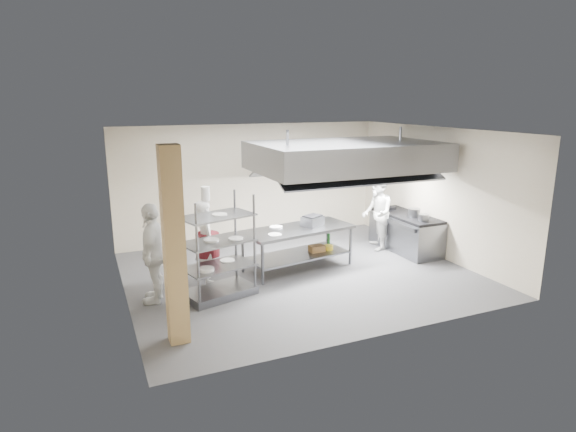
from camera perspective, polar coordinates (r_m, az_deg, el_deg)
name	(u,v)px	position (r m, az deg, el deg)	size (l,w,h in m)	color
floor	(299,274)	(10.29, 1.35, -6.86)	(7.00, 7.00, 0.00)	#3C3C3F
ceiling	(300,131)	(9.65, 1.45, 10.06)	(7.00, 7.00, 0.00)	silver
wall_back	(252,182)	(12.60, -4.32, 4.01)	(7.00, 7.00, 0.00)	#BEB097
wall_left	(120,222)	(9.01, -19.27, -0.63)	(6.00, 6.00, 0.00)	#BEB097
wall_right	(436,192)	(11.73, 17.14, 2.72)	(6.00, 6.00, 0.00)	#BEB097
column	(174,247)	(7.25, -13.35, -3.61)	(0.30, 0.30, 3.00)	tan
exhaust_hood	(346,156)	(10.66, 6.93, 7.07)	(4.00, 2.50, 0.60)	slate
hood_strip_a	(309,173)	(10.28, 2.51, 5.12)	(1.60, 0.12, 0.04)	white
hood_strip_b	(380,168)	(11.17, 10.90, 5.57)	(1.60, 0.12, 0.04)	white
wall_shelf	(316,179)	(13.14, 3.37, 4.43)	(1.50, 0.28, 0.04)	slate
island	(298,248)	(10.48, 1.17, -3.83)	(2.42, 1.01, 0.91)	gray
island_worktop	(298,229)	(10.36, 1.19, -1.59)	(2.42, 1.01, 0.06)	slate
island_undershelf	(298,255)	(10.53, 1.17, -4.64)	(2.22, 0.91, 0.04)	slate
pass_rack	(218,247)	(8.96, -8.30, -3.66)	(1.28, 0.75, 1.92)	gray
cooking_range	(405,233)	(12.09, 13.74, -2.01)	(0.80, 2.00, 0.84)	slate
range_top	(406,215)	(11.98, 13.86, 0.07)	(0.78, 1.96, 0.06)	black
chef_head	(206,241)	(9.76, -9.75, -2.98)	(0.61, 0.40, 1.69)	silver
chef_line	(377,214)	(11.90, 10.49, 0.29)	(0.87, 0.68, 1.80)	silver
chef_plating	(153,253)	(9.01, -15.70, -4.23)	(1.08, 0.45, 1.84)	silver
griddle	(313,221)	(10.51, 2.93, -0.62)	(0.43, 0.34, 0.21)	slate
wicker_basket	(317,248)	(10.69, 3.44, -3.86)	(0.33, 0.23, 0.14)	brown
stockpot	(414,213)	(11.75, 14.72, 0.39)	(0.28, 0.28, 0.20)	gray
plate_stack	(219,265)	(9.06, -8.22, -5.75)	(0.28, 0.28, 0.05)	white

